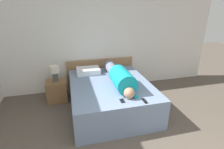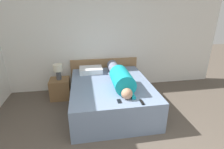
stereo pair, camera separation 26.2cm
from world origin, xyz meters
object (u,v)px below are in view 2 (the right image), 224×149
bed (111,96)px  pillow_near_headboard (91,70)px  tv_remote (142,102)px  person_lying (120,77)px  table_lamp (58,70)px  nightstand (60,89)px  cell_phone (119,101)px

bed → pillow_near_headboard: (-0.37, 0.69, 0.36)m
pillow_near_headboard → tv_remote: 1.73m
person_lying → pillow_near_headboard: (-0.54, 0.79, -0.10)m
table_lamp → tv_remote: (1.51, -1.53, -0.11)m
table_lamp → pillow_near_headboard: (0.75, 0.03, -0.06)m
person_lying → pillow_near_headboard: 0.96m
nightstand → cell_phone: (1.15, -1.42, 0.36)m
pillow_near_headboard → tv_remote: size_ratio=3.58×
tv_remote → table_lamp: bearing=134.7°
cell_phone → table_lamp: bearing=128.9°
table_lamp → person_lying: 1.50m
nightstand → tv_remote: 2.18m
nightstand → cell_phone: cell_phone is taller
pillow_near_headboard → tv_remote: pillow_near_headboard is taller
pillow_near_headboard → cell_phone: (0.39, -1.46, -0.06)m
nightstand → cell_phone: bearing=-51.1°
cell_phone → nightstand: bearing=128.9°
nightstand → pillow_near_headboard: size_ratio=0.90×
tv_remote → person_lying: bearing=105.4°
tv_remote → nightstand: bearing=134.7°
table_lamp → tv_remote: table_lamp is taller
person_lying → cell_phone: bearing=-102.5°
nightstand → pillow_near_headboard: pillow_near_headboard is taller
nightstand → tv_remote: bearing=-45.3°
bed → nightstand: size_ratio=4.08×
tv_remote → cell_phone: tv_remote is taller
bed → person_lying: (0.17, -0.10, 0.46)m
table_lamp → pillow_near_headboard: table_lamp is taller
pillow_near_headboard → cell_phone: size_ratio=4.14×
bed → person_lying: bearing=-29.6°
bed → nightstand: 1.31m
bed → table_lamp: size_ratio=5.33×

